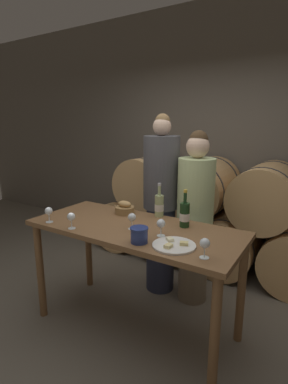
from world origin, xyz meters
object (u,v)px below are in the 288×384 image
object	(u,v)px
blue_crock	(139,234)
wine_glass_far_right	(205,244)
person_right	(195,218)
wine_bottle_red	(185,215)
wine_glass_right	(161,224)
wine_glass_far_left	(49,212)
bread_basket	(125,209)
person_left	(161,205)
tasting_table	(134,240)
wine_glass_left	(71,217)
wine_glass_center	(132,218)
wine_bottle_white	(159,205)
cheese_plate	(174,245)

from	to	relation	value
blue_crock	wine_glass_far_right	world-z (taller)	wine_glass_far_right
person_right	wine_bottle_red	world-z (taller)	person_right
wine_glass_right	person_right	bearing A→B (deg)	93.04
wine_bottle_red	wine_glass_far_left	size ratio (longest dim) A/B	2.34
person_right	wine_glass_right	world-z (taller)	person_right
wine_bottle_red	wine_glass_right	bearing A→B (deg)	-102.85
bread_basket	wine_glass_far_right	bearing A→B (deg)	-26.90
wine_bottle_red	person_left	bearing A→B (deg)	135.26
tasting_table	blue_crock	xyz separation A→B (m)	(0.21, -0.25, 0.18)
tasting_table	person_left	xyz separation A→B (m)	(-0.12, 0.67, 0.12)
wine_glass_left	wine_glass_center	bearing A→B (deg)	30.75
person_right	wine_bottle_white	xyz separation A→B (m)	(-0.20, -0.34, 0.17)
wine_glass_center	wine_glass_far_right	size ratio (longest dim) A/B	1.00
wine_glass_left	wine_glass_right	bearing A→B (deg)	19.48
wine_bottle_red	person_right	bearing A→B (deg)	102.26
wine_glass_center	wine_glass_far_right	distance (m)	0.68
person_right	blue_crock	xyz separation A→B (m)	(-0.03, -0.92, 0.13)
person_right	bread_basket	bearing A→B (deg)	-139.44
person_right	bread_basket	distance (m)	0.67
bread_basket	tasting_table	bearing A→B (deg)	-42.02
person_right	wine_glass_far_left	world-z (taller)	person_right
bread_basket	wine_glass_far_left	xyz separation A→B (m)	(-0.39, -0.53, 0.05)
person_left	wine_bottle_white	size ratio (longest dim) A/B	6.09
person_left	bread_basket	size ratio (longest dim) A/B	10.34
wine_bottle_white	person_left	bearing A→B (deg)	116.44
tasting_table	wine_bottle_white	size ratio (longest dim) A/B	5.79
wine_glass_far_left	wine_glass_right	bearing A→B (deg)	13.60
bread_basket	wine_glass_far_right	xyz separation A→B (m)	(0.94, -0.48, 0.05)
tasting_table	person_right	world-z (taller)	person_right
cheese_plate	wine_glass_far_left	world-z (taller)	wine_glass_far_left
wine_glass_far_left	wine_bottle_red	bearing A→B (deg)	26.57
cheese_plate	wine_glass_center	bearing A→B (deg)	163.89
wine_glass_left	wine_glass_center	xyz separation A→B (m)	(0.40, 0.24, 0.00)
wine_glass_left	wine_bottle_white	bearing A→B (deg)	56.24
wine_bottle_red	bread_basket	world-z (taller)	wine_bottle_red
wine_glass_far_right	wine_bottle_red	bearing A→B (deg)	127.18
wine_glass_far_left	wine_glass_center	world-z (taller)	same
tasting_table	person_right	distance (m)	0.71
bread_basket	wine_glass_center	xyz separation A→B (m)	(0.28, -0.30, 0.05)
wine_bottle_red	bread_basket	size ratio (longest dim) A/B	1.72
person_right	blue_crock	world-z (taller)	person_right
wine_bottle_white	wine_glass_center	world-z (taller)	wine_bottle_white
wine_bottle_white	blue_crock	bearing A→B (deg)	-73.67
blue_crock	wine_glass_center	xyz separation A→B (m)	(-0.19, 0.19, 0.03)
wine_bottle_red	bread_basket	bearing A→B (deg)	176.90
wine_bottle_white	wine_glass_far_right	xyz separation A→B (m)	(0.64, -0.57, -0.01)
wine_bottle_red	wine_glass_right	size ratio (longest dim) A/B	2.34
tasting_table	blue_crock	bearing A→B (deg)	-49.90
person_left	person_right	bearing A→B (deg)	0.04
bread_basket	wine_glass_left	bearing A→B (deg)	-102.58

